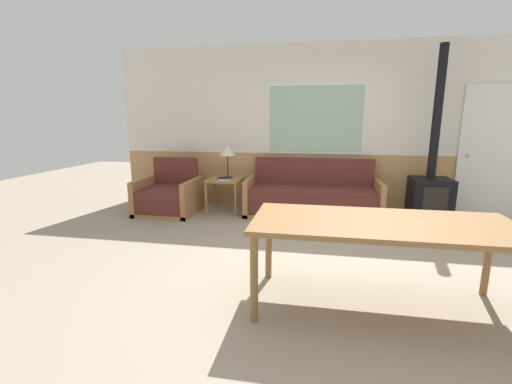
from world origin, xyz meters
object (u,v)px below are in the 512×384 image
(table_lamp, at_px, (227,151))
(wood_stove, at_px, (431,184))
(couch, at_px, (312,199))
(dining_table, at_px, (382,229))
(armchair, at_px, (168,197))
(side_table, at_px, (225,184))

(table_lamp, xyz_separation_m, wood_stove, (3.12, -0.07, -0.43))
(couch, bearing_deg, dining_table, -77.58)
(armchair, distance_m, table_lamp, 1.22)
(side_table, height_order, dining_table, dining_table)
(table_lamp, distance_m, wood_stove, 3.15)
(armchair, relative_size, table_lamp, 1.68)
(side_table, bearing_deg, table_lamp, 70.85)
(couch, bearing_deg, side_table, -179.01)
(side_table, relative_size, wood_stove, 0.22)
(armchair, bearing_deg, side_table, 10.66)
(couch, xyz_separation_m, side_table, (-1.43, -0.02, 0.19))
(couch, height_order, dining_table, couch)
(side_table, xyz_separation_m, table_lamp, (0.03, 0.10, 0.53))
(armchair, bearing_deg, dining_table, -43.85)
(side_table, height_order, wood_stove, wood_stove)
(couch, bearing_deg, armchair, -173.63)
(wood_stove, bearing_deg, dining_table, -113.08)
(wood_stove, bearing_deg, side_table, -179.58)
(armchair, relative_size, side_table, 1.66)
(side_table, relative_size, dining_table, 0.27)
(side_table, bearing_deg, dining_table, -52.73)
(armchair, bearing_deg, table_lamp, 15.58)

